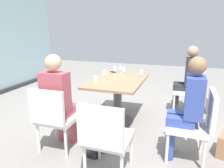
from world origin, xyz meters
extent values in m
plane|color=gray|center=(0.00, 0.00, 0.00)|extent=(12.00, 12.00, 0.00)
cube|color=#997551|center=(0.00, 0.00, 0.71)|extent=(1.26, 0.82, 0.04)
cylinder|color=#4C4C51|center=(0.00, 0.00, 0.35)|extent=(0.14, 0.14, 0.69)
cylinder|color=#4C4C51|center=(0.00, 0.00, 0.01)|extent=(0.56, 0.56, 0.02)
cube|color=silver|center=(-1.05, 0.47, 0.42)|extent=(0.46, 0.46, 0.06)
cube|color=silver|center=(-1.30, 0.47, 0.66)|extent=(0.05, 0.46, 0.42)
cylinder|color=silver|center=(-0.85, 0.27, 0.20)|extent=(0.04, 0.04, 0.39)
cylinder|color=silver|center=(-0.85, 0.67, 0.20)|extent=(0.04, 0.04, 0.39)
cylinder|color=silver|center=(-1.25, 0.27, 0.20)|extent=(0.04, 0.04, 0.39)
cylinder|color=silver|center=(-1.25, 0.67, 0.20)|extent=(0.04, 0.04, 0.39)
cube|color=silver|center=(-0.77, -1.11, 0.42)|extent=(0.46, 0.46, 0.06)
cube|color=silver|center=(-0.77, -1.36, 0.66)|extent=(0.46, 0.05, 0.42)
cylinder|color=silver|center=(-0.57, -0.91, 0.20)|extent=(0.04, 0.04, 0.39)
cylinder|color=silver|center=(-0.97, -0.91, 0.20)|extent=(0.04, 0.04, 0.39)
cylinder|color=silver|center=(-0.57, -1.31, 0.20)|extent=(0.04, 0.04, 0.39)
cylinder|color=silver|center=(-0.97, -1.31, 0.20)|extent=(0.04, 0.04, 0.39)
cube|color=silver|center=(0.77, -1.11, 0.42)|extent=(0.46, 0.46, 0.06)
cube|color=silver|center=(0.77, -1.36, 0.66)|extent=(0.46, 0.05, 0.42)
cylinder|color=silver|center=(0.97, -0.91, 0.20)|extent=(0.04, 0.04, 0.39)
cylinder|color=silver|center=(0.57, -0.91, 0.20)|extent=(0.04, 0.04, 0.39)
cylinder|color=silver|center=(0.97, -1.31, 0.20)|extent=(0.04, 0.04, 0.39)
cylinder|color=silver|center=(0.57, -1.31, 0.20)|extent=(0.04, 0.04, 0.39)
cube|color=silver|center=(-1.33, -0.32, 0.42)|extent=(0.46, 0.46, 0.06)
cube|color=silver|center=(-1.58, -0.32, 0.66)|extent=(0.05, 0.46, 0.42)
cylinder|color=silver|center=(-1.13, -0.52, 0.20)|extent=(0.04, 0.04, 0.39)
cylinder|color=silver|center=(-1.13, -0.12, 0.20)|extent=(0.04, 0.04, 0.39)
cylinder|color=silver|center=(-1.53, -0.12, 0.20)|extent=(0.04, 0.04, 0.39)
cylinder|color=#B24C56|center=(-0.87, 0.38, 0.23)|extent=(0.11, 0.11, 0.45)
cube|color=#B24C56|center=(-0.97, 0.38, 0.51)|extent=(0.32, 0.13, 0.11)
cylinder|color=#B24C56|center=(-0.87, 0.56, 0.23)|extent=(0.11, 0.11, 0.45)
cube|color=#B24C56|center=(-0.97, 0.56, 0.51)|extent=(0.32, 0.13, 0.11)
cube|color=#B24C56|center=(-1.10, 0.47, 0.80)|extent=(0.20, 0.34, 0.48)
sphere|color=#D8AD8C|center=(-1.10, 0.47, 1.16)|extent=(0.20, 0.20, 0.20)
cylinder|color=#384C9E|center=(-0.68, -0.93, 0.23)|extent=(0.11, 0.11, 0.45)
cube|color=#384C9E|center=(-0.68, -1.03, 0.51)|extent=(0.13, 0.32, 0.11)
cylinder|color=#384C9E|center=(-0.86, -0.93, 0.23)|extent=(0.11, 0.11, 0.45)
cube|color=#384C9E|center=(-0.86, -1.03, 0.51)|extent=(0.13, 0.32, 0.11)
cube|color=#384C9E|center=(-0.77, -1.16, 0.80)|extent=(0.34, 0.20, 0.48)
sphere|color=#936B4C|center=(-0.77, -1.16, 1.16)|extent=(0.20, 0.20, 0.20)
cylinder|color=#28282D|center=(0.86, -0.93, 0.23)|extent=(0.11, 0.11, 0.45)
cube|color=#28282D|center=(0.86, -1.03, 0.51)|extent=(0.13, 0.32, 0.11)
cylinder|color=#28282D|center=(0.68, -0.93, 0.23)|extent=(0.11, 0.11, 0.45)
cube|color=#28282D|center=(0.68, -1.03, 0.51)|extent=(0.13, 0.32, 0.11)
cube|color=#28282D|center=(0.77, -1.16, 0.80)|extent=(0.34, 0.20, 0.48)
sphere|color=tan|center=(0.77, -1.16, 1.16)|extent=(0.20, 0.20, 0.20)
cylinder|color=silver|center=(0.50, 0.10, 0.73)|extent=(0.06, 0.06, 0.00)
cylinder|color=silver|center=(0.50, 0.10, 0.78)|extent=(0.01, 0.01, 0.08)
cone|color=silver|center=(0.50, 0.10, 0.87)|extent=(0.07, 0.07, 0.09)
cylinder|color=silver|center=(0.21, -0.35, 0.73)|extent=(0.06, 0.06, 0.00)
cylinder|color=silver|center=(0.21, -0.35, 0.78)|extent=(0.01, 0.01, 0.08)
cone|color=silver|center=(0.21, -0.35, 0.87)|extent=(0.07, 0.07, 0.09)
cylinder|color=silver|center=(0.37, 0.17, 0.73)|extent=(0.06, 0.06, 0.00)
cylinder|color=silver|center=(0.37, 0.17, 0.78)|extent=(0.01, 0.01, 0.08)
cone|color=silver|center=(0.37, 0.17, 0.87)|extent=(0.07, 0.07, 0.09)
cylinder|color=silver|center=(-0.07, 0.21, 0.73)|extent=(0.06, 0.06, 0.00)
cylinder|color=silver|center=(-0.07, 0.21, 0.78)|extent=(0.01, 0.01, 0.08)
cone|color=silver|center=(-0.07, 0.21, 0.87)|extent=(0.07, 0.07, 0.09)
cylinder|color=silver|center=(0.32, -0.02, 0.73)|extent=(0.06, 0.06, 0.00)
cylinder|color=silver|center=(0.32, -0.02, 0.78)|extent=(0.01, 0.01, 0.08)
cone|color=silver|center=(0.32, -0.02, 0.87)|extent=(0.07, 0.07, 0.09)
cylinder|color=white|center=(-0.22, 0.30, 0.78)|extent=(0.08, 0.08, 0.09)
cube|color=black|center=(0.56, 0.27, 0.73)|extent=(0.15, 0.16, 0.01)
cube|color=#232328|center=(-1.02, -0.03, 0.14)|extent=(0.32, 0.20, 0.28)
cube|color=beige|center=(0.89, -1.58, 0.14)|extent=(0.31, 0.18, 0.28)
camera|label=1|loc=(-3.24, -1.00, 1.56)|focal=33.76mm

